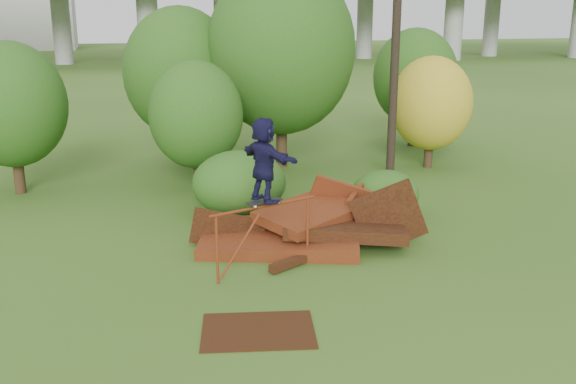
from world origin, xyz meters
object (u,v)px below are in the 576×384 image
object	(u,v)px
skater	(264,160)
flat_plate	(258,331)
scrap_pile	(305,230)
utility_pole	(396,29)

from	to	relation	value
skater	flat_plate	xyz separation A→B (m)	(-0.77, -2.63, -2.48)
scrap_pile	utility_pole	world-z (taller)	utility_pole
skater	flat_plate	bearing A→B (deg)	138.92
scrap_pile	skater	distance (m)	2.92
flat_plate	utility_pole	size ratio (longest dim) A/B	0.20
flat_plate	skater	bearing A→B (deg)	73.78
flat_plate	utility_pole	bearing A→B (deg)	54.26
skater	utility_pole	distance (m)	9.36
skater	flat_plate	world-z (taller)	skater
scrap_pile	utility_pole	xyz separation A→B (m)	(4.63, 5.31, 4.59)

